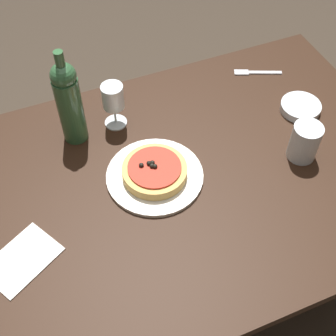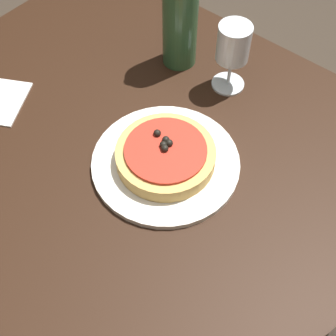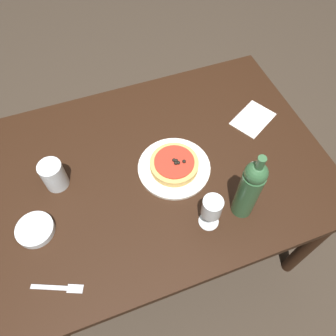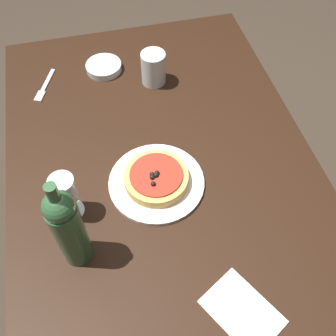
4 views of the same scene
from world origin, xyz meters
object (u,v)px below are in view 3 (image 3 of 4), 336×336
pizza (174,164)px  side_bowl (35,230)px  dining_table (152,179)px  dinner_plate (174,168)px  wine_glass (212,208)px  water_cup (54,175)px  wine_bottle (250,189)px  fork (61,288)px

pizza → side_bowl: pizza is taller
dining_table → dinner_plate: dinner_plate is taller
dinner_plate → wine_glass: bearing=-82.2°
pizza → water_cup: 0.44m
pizza → side_bowl: 0.54m
pizza → water_cup: water_cup is taller
dining_table → wine_bottle: size_ratio=4.29×
wine_bottle → water_cup: (-0.59, 0.33, -0.09)m
wine_bottle → fork: (-0.65, -0.05, -0.14)m
water_cup → fork: (-0.06, -0.38, -0.06)m
dining_table → side_bowl: size_ratio=10.56×
wine_bottle → dinner_plate: bearing=124.1°
dining_table → pizza: (0.08, -0.03, 0.12)m
pizza → fork: pizza is taller
dining_table → dinner_plate: bearing=-22.0°
dining_table → water_cup: size_ratio=11.62×
pizza → wine_bottle: (0.16, -0.24, 0.12)m
side_bowl → fork: side_bowl is taller
dinner_plate → pizza: bearing=-38.2°
dining_table → side_bowl: side_bowl is taller
dining_table → wine_glass: (0.12, -0.28, 0.19)m
dinner_plate → wine_glass: wine_glass is taller
dining_table → water_cup: 0.38m
wine_glass → fork: wine_glass is taller
pizza → side_bowl: bearing=-171.9°
water_cup → side_bowl: size_ratio=0.91×
wine_bottle → wine_glass: bearing=-177.4°
dinner_plate → water_cup: size_ratio=2.38×
wine_bottle → water_cup: wine_bottle is taller
pizza → fork: (-0.49, -0.29, -0.03)m
dinner_plate → wine_bottle: wine_bottle is taller
dining_table → fork: size_ratio=8.51×
dining_table → pizza: pizza is taller
wine_bottle → fork: size_ratio=1.98×
dining_table → wine_glass: bearing=-67.4°
side_bowl → fork: 0.22m
dinner_plate → pizza: 0.02m
pizza → dinner_plate: bearing=141.8°
dinner_plate → side_bowl: (-0.53, -0.08, 0.01)m
pizza → side_bowl: size_ratio=1.43×
wine_glass → water_cup: (-0.46, 0.34, -0.05)m
water_cup → dinner_plate: bearing=-11.5°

